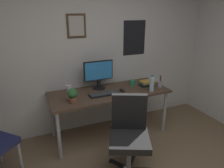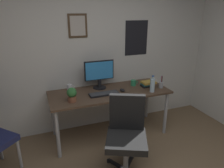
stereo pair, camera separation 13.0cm
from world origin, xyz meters
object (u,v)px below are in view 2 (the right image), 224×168
coffee_mug_near (70,88)px  coffee_mug_far (133,83)px  pen_cup (161,84)px  monitor (99,73)px  book_stack_left (148,84)px  keyboard (104,94)px  computer_mouse (122,90)px  water_bottle (152,85)px  potted_plant (72,94)px  office_chair (127,132)px

coffee_mug_near → coffee_mug_far: bearing=-7.1°
coffee_mug_near → pen_cup: (1.36, -0.37, 0.00)m
monitor → coffee_mug_near: size_ratio=4.04×
monitor → book_stack_left: bearing=-16.0°
keyboard → computer_mouse: 0.30m
water_bottle → pen_cup: bearing=24.1°
coffee_mug_near → potted_plant: potted_plant is taller
monitor → book_stack_left: 0.79m
coffee_mug_near → coffee_mug_far: size_ratio=0.93×
keyboard → potted_plant: size_ratio=2.21×
computer_mouse → keyboard: bearing=-175.0°
coffee_mug_near → book_stack_left: size_ratio=0.51×
coffee_mug_far → potted_plant: 1.08m
coffee_mug_far → book_stack_left: bearing=-33.3°
office_chair → water_bottle: (0.67, 0.56, 0.31)m
book_stack_left → pen_cup: bearing=-36.3°
keyboard → coffee_mug_near: bearing=143.5°
potted_plant → pen_cup: size_ratio=0.98×
water_bottle → potted_plant: water_bottle is taller
potted_plant → book_stack_left: bearing=6.8°
coffee_mug_near → pen_cup: bearing=-15.3°
computer_mouse → pen_cup: bearing=-7.1°
pen_cup → coffee_mug_near: bearing=164.7°
coffee_mug_near → coffee_mug_far: coffee_mug_near is taller
water_bottle → potted_plant: bearing=176.5°
computer_mouse → water_bottle: bearing=-23.4°
potted_plant → book_stack_left: size_ratio=0.88×
monitor → book_stack_left: size_ratio=2.07×
monitor → pen_cup: size_ratio=2.30×
pen_cup → book_stack_left: size_ratio=0.90×
monitor → keyboard: monitor is taller
monitor → potted_plant: (-0.50, -0.36, -0.14)m
water_bottle → book_stack_left: size_ratio=1.13×
keyboard → water_bottle: 0.73m
office_chair → water_bottle: size_ratio=3.76×
pen_cup → book_stack_left: (-0.17, 0.12, -0.01)m
computer_mouse → pen_cup: 0.63m
office_chair → keyboard: office_chair is taller
water_bottle → pen_cup: 0.24m
pen_cup → potted_plant: bearing=-179.0°
book_stack_left → potted_plant: bearing=-173.2°
keyboard → water_bottle: (0.70, -0.15, 0.09)m
office_chair → keyboard: bearing=93.1°
computer_mouse → book_stack_left: bearing=5.6°
coffee_mug_far → potted_plant: (-1.04, -0.27, 0.06)m
coffee_mug_near → computer_mouse: bearing=-21.9°
coffee_mug_far → office_chair: bearing=-120.4°
coffee_mug_near → book_stack_left: 1.22m
keyboard → coffee_mug_far: size_ratio=3.50×
keyboard → coffee_mug_near: size_ratio=3.77×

